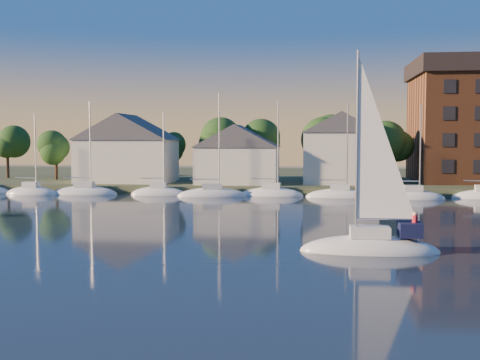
% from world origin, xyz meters
% --- Properties ---
extents(ground, '(260.00, 260.00, 0.00)m').
position_xyz_m(ground, '(0.00, 0.00, 0.00)').
color(ground, black).
rests_on(ground, ground).
extents(shoreline_land, '(160.00, 50.00, 2.00)m').
position_xyz_m(shoreline_land, '(0.00, 75.00, 0.00)').
color(shoreline_land, '#374025').
rests_on(shoreline_land, ground).
extents(wooden_dock, '(120.00, 3.00, 1.00)m').
position_xyz_m(wooden_dock, '(0.00, 52.00, 0.00)').
color(wooden_dock, brown).
rests_on(wooden_dock, ground).
extents(clubhouse_west, '(13.65, 9.45, 9.64)m').
position_xyz_m(clubhouse_west, '(-22.00, 58.00, 5.93)').
color(clubhouse_west, beige).
rests_on(clubhouse_west, shoreline_land).
extents(clubhouse_centre, '(11.55, 8.40, 8.08)m').
position_xyz_m(clubhouse_centre, '(-6.00, 57.00, 5.13)').
color(clubhouse_centre, beige).
rests_on(clubhouse_centre, shoreline_land).
extents(clubhouse_east, '(10.50, 8.40, 9.80)m').
position_xyz_m(clubhouse_east, '(8.00, 59.00, 6.00)').
color(clubhouse_east, beige).
rests_on(clubhouse_east, shoreline_land).
extents(tree_line, '(93.40, 5.40, 8.90)m').
position_xyz_m(tree_line, '(2.00, 63.00, 7.18)').
color(tree_line, '#3B291B').
rests_on(tree_line, shoreline_land).
extents(moored_fleet, '(95.50, 2.40, 12.05)m').
position_xyz_m(moored_fleet, '(4.00, 49.00, 0.10)').
color(moored_fleet, silver).
rests_on(moored_fleet, ground).
extents(hero_sailboat, '(8.87, 2.86, 13.87)m').
position_xyz_m(hero_sailboat, '(8.03, 13.59, 0.58)').
color(hero_sailboat, silver).
rests_on(hero_sailboat, ground).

